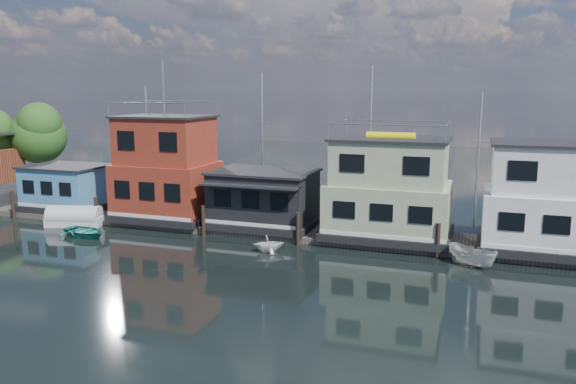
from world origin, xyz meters
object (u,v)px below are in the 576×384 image
at_px(houseboat_blue, 67,188).
at_px(motorboat, 472,256).
at_px(houseboat_red, 167,170).
at_px(tarp_runabout, 75,218).
at_px(houseboat_green, 389,190).
at_px(dinghy_white, 268,243).
at_px(dinghy_teal, 84,231).
at_px(houseboat_white, 553,200).
at_px(houseboat_dark, 264,198).

xyz_separation_m(houseboat_blue, motorboat, (32.06, -3.82, -1.58)).
xyz_separation_m(houseboat_red, motorboat, (22.56, -3.82, -3.48)).
height_order(houseboat_blue, tarp_runabout, houseboat_blue).
bearing_deg(houseboat_blue, houseboat_green, 0.00).
bearing_deg(houseboat_red, dinghy_white, -25.43).
distance_m(houseboat_red, tarp_runabout, 7.78).
distance_m(houseboat_red, motorboat, 23.15).
relative_size(houseboat_red, tarp_runabout, 2.70).
bearing_deg(motorboat, houseboat_green, 90.04).
bearing_deg(houseboat_red, houseboat_blue, -180.00).
bearing_deg(dinghy_teal, houseboat_blue, 60.46).
height_order(houseboat_blue, houseboat_red, houseboat_red).
height_order(houseboat_white, dinghy_white, houseboat_white).
height_order(houseboat_blue, houseboat_green, houseboat_green).
distance_m(dinghy_teal, tarp_runabout, 3.66).
bearing_deg(motorboat, dinghy_teal, 128.57).
relative_size(houseboat_dark, tarp_runabout, 1.68).
xyz_separation_m(houseboat_red, houseboat_white, (27.00, 0.00, -0.57)).
relative_size(motorboat, dinghy_teal, 0.91).
distance_m(houseboat_green, dinghy_teal, 21.37).
relative_size(houseboat_green, motorboat, 2.59).
distance_m(houseboat_red, houseboat_white, 27.01).
bearing_deg(dinghy_white, houseboat_red, 35.52).
height_order(houseboat_red, dinghy_white, houseboat_red).
height_order(houseboat_red, houseboat_green, houseboat_red).
bearing_deg(dinghy_white, houseboat_dark, -4.59).
distance_m(houseboat_red, dinghy_white, 11.84).
height_order(houseboat_dark, houseboat_green, houseboat_green).
bearing_deg(houseboat_dark, dinghy_white, -65.54).
height_order(houseboat_dark, tarp_runabout, houseboat_dark).
bearing_deg(houseboat_green, tarp_runabout, -171.95).
bearing_deg(houseboat_red, houseboat_white, 0.00).
bearing_deg(dinghy_teal, houseboat_green, -61.42).
height_order(houseboat_red, tarp_runabout, houseboat_red).
relative_size(houseboat_red, houseboat_green, 1.41).
xyz_separation_m(houseboat_green, tarp_runabout, (-23.14, -3.27, -2.93)).
xyz_separation_m(houseboat_blue, houseboat_dark, (17.50, -0.02, 0.21)).
bearing_deg(tarp_runabout, houseboat_blue, 119.88).
distance_m(houseboat_red, houseboat_dark, 8.18).
xyz_separation_m(houseboat_white, tarp_runabout, (-33.14, -3.27, -2.91)).
bearing_deg(houseboat_dark, motorboat, -14.65).
bearing_deg(tarp_runabout, houseboat_dark, -2.91).
relative_size(houseboat_white, motorboat, 2.59).
xyz_separation_m(houseboat_green, dinghy_teal, (-20.37, -5.65, -3.18)).
xyz_separation_m(houseboat_dark, houseboat_green, (9.00, 0.02, 1.13)).
height_order(houseboat_green, dinghy_teal, houseboat_green).
bearing_deg(houseboat_green, dinghy_teal, -164.51).
distance_m(houseboat_dark, tarp_runabout, 14.62).
bearing_deg(tarp_runabout, houseboat_red, 12.18).
distance_m(motorboat, dinghy_teal, 25.99).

